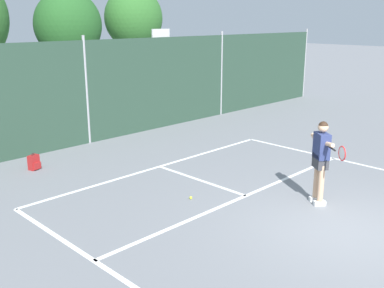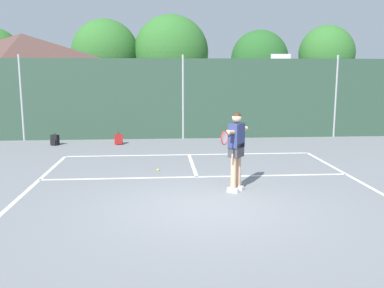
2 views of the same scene
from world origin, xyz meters
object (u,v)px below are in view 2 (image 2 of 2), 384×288
Objects in this scene: tennis_player at (236,144)px; tennis_ball at (158,170)px; basketball_hoop at (280,82)px; backpack_black at (55,140)px; backpack_red at (119,140)px.

tennis_ball is at bearing 130.15° from tennis_player.
basketball_hoop reaches higher than backpack_black.
backpack_black and backpack_red have the same top height.
backpack_red is at bearing 116.75° from tennis_player.
tennis_ball is 4.73m from backpack_red.
tennis_ball is (-1.82, 2.16, -1.08)m from tennis_player.
backpack_red is (-7.05, -2.81, -2.12)m from basketball_hoop.
tennis_player reaches higher than backpack_red.
backpack_black is at bearing 179.75° from backpack_red.
basketball_hoop is 7.67× the size of backpack_black.
backpack_black is at bearing 131.21° from tennis_ball.
basketball_hoop is 7.67× the size of backpack_red.
basketball_hoop is at bearing 52.83° from tennis_ball.
backpack_red is (2.40, -0.01, 0.00)m from backpack_black.
backpack_red is (-1.52, 4.48, 0.16)m from tennis_ball.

